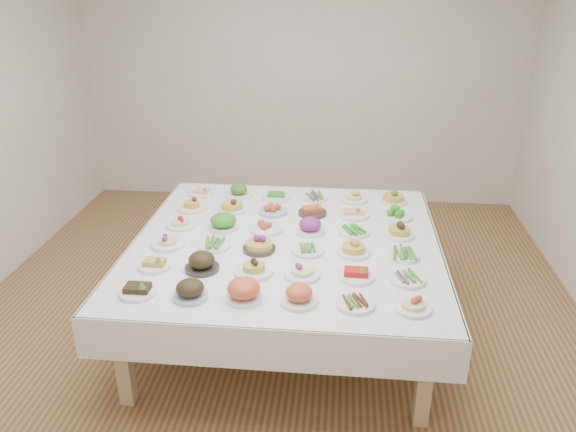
# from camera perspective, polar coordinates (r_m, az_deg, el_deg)

# --- Properties ---
(room_envelope) EXTENTS (5.02, 5.02, 2.81)m
(room_envelope) POSITION_cam_1_polar(r_m,az_deg,el_deg) (3.99, -1.52, 13.21)
(room_envelope) COLOR #9E6842
(room_envelope) RESTS_ON ground
(display_table) EXTENTS (2.23, 2.23, 0.75)m
(display_table) POSITION_cam_1_polar(r_m,az_deg,el_deg) (4.12, -0.21, -3.32)
(display_table) COLOR white
(display_table) RESTS_ON ground
(dish_0) EXTENTS (0.22, 0.22, 0.11)m
(dish_0) POSITION_cam_1_polar(r_m,az_deg,el_deg) (3.55, -15.06, -6.97)
(dish_0) COLOR white
(dish_0) RESTS_ON display_table
(dish_1) EXTENTS (0.23, 0.23, 0.13)m
(dish_1) POSITION_cam_1_polar(r_m,az_deg,el_deg) (3.43, -9.92, -7.29)
(dish_1) COLOR #4C66B2
(dish_1) RESTS_ON display_table
(dish_2) EXTENTS (0.22, 0.22, 0.14)m
(dish_2) POSITION_cam_1_polar(r_m,az_deg,el_deg) (3.37, -4.51, -7.45)
(dish_2) COLOR white
(dish_2) RESTS_ON display_table
(dish_3) EXTENTS (0.22, 0.22, 0.13)m
(dish_3) POSITION_cam_1_polar(r_m,az_deg,el_deg) (3.34, 1.13, -7.87)
(dish_3) COLOR white
(dish_3) RESTS_ON display_table
(dish_4) EXTENTS (0.23, 0.23, 0.05)m
(dish_4) POSITION_cam_1_polar(r_m,az_deg,el_deg) (3.35, 6.84, -8.70)
(dish_4) COLOR white
(dish_4) RESTS_ON display_table
(dish_5) EXTENTS (0.21, 0.21, 0.11)m
(dish_5) POSITION_cam_1_polar(r_m,az_deg,el_deg) (3.35, 12.60, -8.51)
(dish_5) COLOR white
(dish_5) RESTS_ON display_table
(dish_6) EXTENTS (0.21, 0.21, 0.10)m
(dish_6) POSITION_cam_1_polar(r_m,az_deg,el_deg) (3.82, -13.42, -4.60)
(dish_6) COLOR white
(dish_6) RESTS_ON display_table
(dish_7) EXTENTS (0.22, 0.22, 0.12)m
(dish_7) POSITION_cam_1_polar(r_m,az_deg,el_deg) (3.72, -8.76, -4.65)
(dish_7) COLOR #2C2927
(dish_7) RESTS_ON display_table
(dish_8) EXTENTS (0.25, 0.25, 0.13)m
(dish_8) POSITION_cam_1_polar(r_m,az_deg,el_deg) (3.65, -3.50, -5.05)
(dish_8) COLOR white
(dish_8) RESTS_ON display_table
(dish_9) EXTENTS (0.23, 0.23, 0.11)m
(dish_9) POSITION_cam_1_polar(r_m,az_deg,el_deg) (3.62, 1.46, -5.45)
(dish_9) COLOR white
(dish_9) RESTS_ON display_table
(dish_10) EXTENTS (0.23, 0.23, 0.11)m
(dish_10) POSITION_cam_1_polar(r_m,az_deg,el_deg) (3.62, 6.94, -5.59)
(dish_10) COLOR white
(dish_10) RESTS_ON display_table
(dish_11) EXTENTS (0.23, 0.23, 0.05)m
(dish_11) POSITION_cam_1_polar(r_m,az_deg,el_deg) (3.65, 12.03, -6.20)
(dish_11) COLOR white
(dish_11) RESTS_ON display_table
(dish_12) EXTENTS (0.23, 0.23, 0.11)m
(dish_12) POSITION_cam_1_polar(r_m,az_deg,el_deg) (4.08, -12.11, -2.35)
(dish_12) COLOR white
(dish_12) RESTS_ON display_table
(dish_13) EXTENTS (0.23, 0.23, 0.06)m
(dish_13) POSITION_cam_1_polar(r_m,az_deg,el_deg) (4.02, -7.53, -2.83)
(dish_13) COLOR white
(dish_13) RESTS_ON display_table
(dish_14) EXTENTS (0.23, 0.23, 0.15)m
(dish_14) POSITION_cam_1_polar(r_m,az_deg,el_deg) (3.93, -2.96, -2.56)
(dish_14) COLOR #2C2927
(dish_14) RESTS_ON display_table
(dish_15) EXTENTS (0.23, 0.23, 0.05)m
(dish_15) POSITION_cam_1_polar(r_m,az_deg,el_deg) (3.93, 2.02, -3.39)
(dish_15) COLOR white
(dish_15) RESTS_ON display_table
(dish_16) EXTENTS (0.23, 0.23, 0.13)m
(dish_16) POSITION_cam_1_polar(r_m,az_deg,el_deg) (3.91, 6.69, -3.09)
(dish_16) COLOR white
(dish_16) RESTS_ON display_table
(dish_17) EXTENTS (0.21, 0.21, 0.05)m
(dish_17) POSITION_cam_1_polar(r_m,az_deg,el_deg) (3.93, 11.67, -3.79)
(dish_17) COLOR white
(dish_17) RESTS_ON display_table
(dish_18) EXTENTS (0.22, 0.22, 0.10)m
(dish_18) POSITION_cam_1_polar(r_m,az_deg,el_deg) (4.37, -10.85, -0.55)
(dish_18) COLOR white
(dish_18) RESTS_ON display_table
(dish_19) EXTENTS (0.24, 0.24, 0.14)m
(dish_19) POSITION_cam_1_polar(r_m,az_deg,el_deg) (4.28, -6.59, -0.42)
(dish_19) COLOR white
(dish_19) RESTS_ON display_table
(dish_20) EXTENTS (0.25, 0.25, 0.10)m
(dish_20) POSITION_cam_1_polar(r_m,az_deg,el_deg) (4.24, -2.24, -0.95)
(dish_20) COLOR white
(dish_20) RESTS_ON display_table
(dish_21) EXTENTS (0.22, 0.22, 0.14)m
(dish_21) POSITION_cam_1_polar(r_m,az_deg,el_deg) (4.19, 2.26, -0.83)
(dish_21) COLOR white
(dish_21) RESTS_ON display_table
(dish_22) EXTENTS (0.25, 0.23, 0.06)m
(dish_22) POSITION_cam_1_polar(r_m,az_deg,el_deg) (4.22, 6.68, -1.45)
(dish_22) COLOR white
(dish_22) RESTS_ON display_table
(dish_23) EXTENTS (0.22, 0.22, 0.13)m
(dish_23) POSITION_cam_1_polar(r_m,az_deg,el_deg) (4.22, 11.24, -1.28)
(dish_23) COLOR white
(dish_23) RESTS_ON display_table
(dish_24) EXTENTS (0.24, 0.24, 0.12)m
(dish_24) POSITION_cam_1_polar(r_m,az_deg,el_deg) (4.67, -9.76, 1.28)
(dish_24) COLOR white
(dish_24) RESTS_ON display_table
(dish_25) EXTENTS (0.23, 0.23, 0.13)m
(dish_25) POSITION_cam_1_polar(r_m,az_deg,el_deg) (4.59, -5.73, 1.23)
(dish_25) COLOR white
(dish_25) RESTS_ON display_table
(dish_26) EXTENTS (0.23, 0.23, 0.10)m
(dish_26) POSITION_cam_1_polar(r_m,az_deg,el_deg) (4.54, -1.53, 0.82)
(dish_26) COLOR #4C66B2
(dish_26) RESTS_ON display_table
(dish_27) EXTENTS (0.23, 0.23, 0.10)m
(dish_27) POSITION_cam_1_polar(r_m,az_deg,el_deg) (4.52, 2.50, 0.62)
(dish_27) COLOR #2C2927
(dish_27) RESTS_ON display_table
(dish_28) EXTENTS (0.24, 0.24, 0.10)m
(dish_28) POSITION_cam_1_polar(r_m,az_deg,el_deg) (4.51, 6.70, 0.44)
(dish_28) COLOR white
(dish_28) RESTS_ON display_table
(dish_29) EXTENTS (0.25, 0.25, 0.11)m
(dish_29) POSITION_cam_1_polar(r_m,az_deg,el_deg) (4.53, 10.97, 0.42)
(dish_29) COLOR white
(dish_29) RESTS_ON display_table
(dish_30) EXTENTS (0.22, 0.22, 0.09)m
(dish_30) POSITION_cam_1_polar(r_m,az_deg,el_deg) (4.97, -8.76, 2.52)
(dish_30) COLOR white
(dish_30) RESTS_ON display_table
(dish_31) EXTENTS (0.23, 0.23, 0.13)m
(dish_31) POSITION_cam_1_polar(r_m,az_deg,el_deg) (4.89, -5.03, 2.67)
(dish_31) COLOR white
(dish_31) RESTS_ON display_table
(dish_32) EXTENTS (0.24, 0.24, 0.11)m
(dish_32) POSITION_cam_1_polar(r_m,az_deg,el_deg) (4.83, -1.22, 2.30)
(dish_32) COLOR white
(dish_32) RESTS_ON display_table
(dish_33) EXTENTS (0.24, 0.22, 0.06)m
(dish_33) POSITION_cam_1_polar(r_m,az_deg,el_deg) (4.82, 2.79, 1.97)
(dish_33) COLOR white
(dish_33) RESTS_ON display_table
(dish_34) EXTENTS (0.23, 0.23, 0.12)m
(dish_34) POSITION_cam_1_polar(r_m,az_deg,el_deg) (4.81, 6.69, 2.12)
(dish_34) COLOR white
(dish_34) RESTS_ON display_table
(dish_35) EXTENTS (0.23, 0.23, 0.14)m
(dish_35) POSITION_cam_1_polar(r_m,az_deg,el_deg) (4.82, 10.64, 2.05)
(dish_35) COLOR white
(dish_35) RESTS_ON display_table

